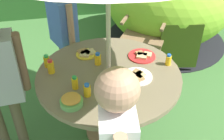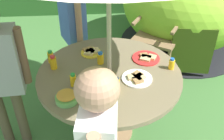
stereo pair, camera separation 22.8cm
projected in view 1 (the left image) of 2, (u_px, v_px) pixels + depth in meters
name	position (u px, v px, depth m)	size (l,w,h in m)	color
ground_plane	(109.00, 131.00, 2.77)	(10.00, 10.00, 0.02)	#3D6B33
garden_table	(109.00, 86.00, 2.43)	(1.24, 1.24, 0.72)	#93704C
wooden_chair	(148.00, 25.00, 3.47)	(0.70, 0.69, 0.95)	brown
child_in_blue_shirt	(62.00, 22.00, 2.85)	(0.31, 0.42, 1.33)	#3F3F47
child_in_white_shirt	(116.00, 140.00, 1.58)	(0.24, 0.46, 1.36)	brown
snack_bowl	(71.00, 101.00, 2.01)	(0.17, 0.17, 0.08)	#66B259
plate_front_edge	(137.00, 76.00, 2.30)	(0.25, 0.25, 0.03)	white
plate_mid_left	(86.00, 53.00, 2.58)	(0.19, 0.19, 0.03)	yellow
plate_far_right	(142.00, 56.00, 2.55)	(0.25, 0.25, 0.03)	red
juice_bottle_near_left	(75.00, 83.00, 2.16)	(0.05, 0.05, 0.11)	yellow
juice_bottle_near_right	(119.00, 84.00, 2.14)	(0.05, 0.05, 0.12)	yellow
juice_bottle_far_left	(51.00, 67.00, 2.32)	(0.06, 0.06, 0.13)	yellow
juice_bottle_center_front	(47.00, 61.00, 2.40)	(0.05, 0.05, 0.12)	yellow
juice_bottle_center_back	(168.00, 60.00, 2.42)	(0.05, 0.05, 0.11)	yellow
juice_bottle_mid_right	(87.00, 90.00, 2.09)	(0.06, 0.06, 0.11)	yellow
juice_bottle_back_edge	(98.00, 59.00, 2.43)	(0.06, 0.06, 0.11)	yellow
cup_near	(109.00, 78.00, 2.24)	(0.07, 0.07, 0.06)	#E04C47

